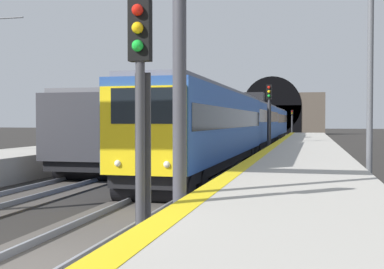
{
  "coord_description": "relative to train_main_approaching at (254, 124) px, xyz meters",
  "views": [
    {
      "loc": [
        -7.3,
        -4.67,
        2.57
      ],
      "look_at": [
        12.11,
        -0.03,
        2.02
      ],
      "focal_mm": 46.34,
      "sensor_mm": 36.0,
      "label": 1
    }
  ],
  "objects": [
    {
      "name": "tunnel_portal",
      "position": [
        52.16,
        2.32,
        1.61
      ],
      "size": [
        2.11,
        19.38,
        10.9
      ],
      "color": "#51473D",
      "rests_on": "ground_plane"
    },
    {
      "name": "train_main_approaching",
      "position": [
        0.0,
        0.0,
        0.0
      ],
      "size": [
        57.62,
        2.92,
        4.98
      ],
      "rotation": [
        0.0,
        0.0,
        3.13
      ],
      "color": "#264C99",
      "rests_on": "ground_plane"
    },
    {
      "name": "railway_signal_near",
      "position": [
        -34.44,
        -1.83,
        0.5
      ],
      "size": [
        0.39,
        0.38,
        4.64
      ],
      "rotation": [
        0.0,
        0.0,
        3.14
      ],
      "color": "#38383D",
      "rests_on": "ground_plane"
    },
    {
      "name": "railway_signal_mid",
      "position": [
        -7.15,
        -1.83,
        0.77
      ],
      "size": [
        0.39,
        0.38,
        5.13
      ],
      "rotation": [
        0.0,
        0.0,
        3.14
      ],
      "color": "#38383D",
      "rests_on": "ground_plane"
    },
    {
      "name": "railway_signal_far",
      "position": [
        38.93,
        -1.83,
        0.22
      ],
      "size": [
        0.39,
        0.38,
        4.28
      ],
      "rotation": [
        0.0,
        0.0,
        3.14
      ],
      "color": "#38383D",
      "rests_on": "ground_plane"
    },
    {
      "name": "platform_right_edge_strip",
      "position": [
        -35.22,
        -2.54,
        -1.24
      ],
      "size": [
        112.0,
        0.5,
        0.01
      ],
      "primitive_type": "cube",
      "color": "yellow",
      "rests_on": "platform_right"
    },
    {
      "name": "platform_right",
      "position": [
        -35.22,
        -4.33,
        -1.79
      ],
      "size": [
        112.0,
        4.07,
        1.09
      ],
      "primitive_type": "cube",
      "color": "#ADA89E",
      "rests_on": "ground_plane"
    },
    {
      "name": "train_adjacent_platform",
      "position": [
        7.03,
        4.65,
        -0.1
      ],
      "size": [
        63.51,
        2.92,
        4.79
      ],
      "rotation": [
        0.0,
        0.0,
        0.0
      ],
      "color": "#333338",
      "rests_on": "ground_plane"
    },
    {
      "name": "catenary_mast_far",
      "position": [
        -23.61,
        -6.74,
        1.66
      ],
      "size": [
        0.22,
        1.83,
        7.81
      ],
      "color": "#595B60",
      "rests_on": "ground_plane"
    }
  ]
}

